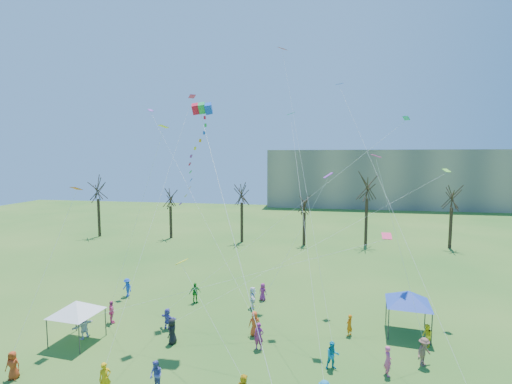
% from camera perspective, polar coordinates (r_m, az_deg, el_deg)
% --- Properties ---
extents(distant_building, '(60.00, 14.00, 15.00)m').
position_cam_1_polar(distant_building, '(100.63, 19.56, 2.06)').
color(distant_building, gray).
rests_on(distant_building, ground).
extents(bare_tree_row, '(69.85, 8.23, 11.07)m').
position_cam_1_polar(bare_tree_row, '(53.99, 7.88, -1.13)').
color(bare_tree_row, black).
rests_on(bare_tree_row, ground).
extents(big_box_kite, '(4.29, 6.04, 18.83)m').
position_cam_1_polar(big_box_kite, '(25.71, -9.44, 4.69)').
color(big_box_kite, red).
rests_on(big_box_kite, ground).
extents(canopy_tent_white, '(4.05, 4.05, 3.05)m').
position_cam_1_polar(canopy_tent_white, '(29.45, -26.81, -16.10)').
color(canopy_tent_white, '#3F3F44').
rests_on(canopy_tent_white, ground).
extents(canopy_tent_blue, '(4.34, 4.34, 3.28)m').
position_cam_1_polar(canopy_tent_blue, '(29.90, 23.20, -15.21)').
color(canopy_tent_blue, '#3F3F44').
rests_on(canopy_tent_blue, ground).
extents(festival_crowd, '(26.35, 15.18, 1.86)m').
position_cam_1_polar(festival_crowd, '(27.08, -4.17, -21.43)').
color(festival_crowd, '#B13816').
rests_on(festival_crowd, ground).
extents(small_kites_aloft, '(28.15, 17.98, 31.71)m').
position_cam_1_polar(small_kites_aloft, '(27.52, 2.21, 5.58)').
color(small_kites_aloft, '#DD490B').
rests_on(small_kites_aloft, ground).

